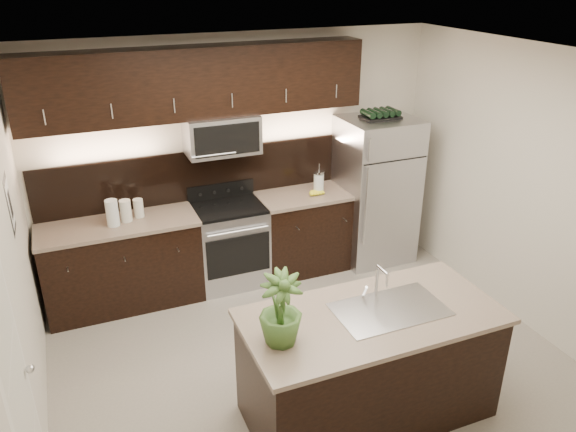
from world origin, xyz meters
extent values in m
plane|color=gray|center=(0.00, 0.00, 0.00)|extent=(4.50, 4.50, 0.00)
cube|color=beige|center=(0.00, 2.00, 1.35)|extent=(4.50, 0.02, 2.70)
cube|color=beige|center=(0.00, -2.00, 1.35)|extent=(4.50, 0.02, 2.70)
cube|color=beige|center=(-2.25, 0.00, 1.35)|extent=(0.02, 4.00, 2.70)
cube|color=beige|center=(2.25, 0.00, 1.35)|extent=(0.02, 4.00, 2.70)
cube|color=white|center=(0.00, 0.00, 2.70)|extent=(4.50, 4.00, 0.02)
cube|color=silver|center=(-2.23, -0.80, 1.01)|extent=(0.04, 0.80, 2.02)
sphere|color=silver|center=(-2.20, -0.48, 1.00)|extent=(0.06, 0.06, 0.06)
cube|color=black|center=(-2.24, 0.75, 1.65)|extent=(0.01, 0.32, 0.46)
cube|color=white|center=(-2.23, 0.75, 1.65)|extent=(0.00, 0.24, 0.36)
cube|color=black|center=(-1.42, 1.69, 0.45)|extent=(1.57, 0.62, 0.90)
cube|color=black|center=(0.71, 1.69, 0.45)|extent=(1.16, 0.62, 0.90)
cube|color=#B2B2B7|center=(-0.25, 1.69, 0.45)|extent=(0.76, 0.62, 0.90)
cube|color=black|center=(-0.25, 1.69, 0.92)|extent=(0.76, 0.60, 0.03)
cube|color=tan|center=(-1.42, 1.69, 0.92)|extent=(1.59, 0.65, 0.04)
cube|color=tan|center=(0.71, 1.69, 0.92)|extent=(1.18, 0.65, 0.04)
cube|color=black|center=(-0.46, 1.99, 1.22)|extent=(3.49, 0.02, 0.56)
cube|color=#B2B2B7|center=(-0.25, 1.80, 1.70)|extent=(0.76, 0.40, 0.40)
cube|color=black|center=(-0.46, 1.83, 2.25)|extent=(3.49, 0.33, 0.70)
cube|color=black|center=(0.15, -0.70, 0.45)|extent=(1.90, 0.90, 0.90)
cube|color=tan|center=(0.15, -0.70, 0.92)|extent=(1.96, 0.96, 0.04)
cube|color=silver|center=(0.30, -0.70, 0.95)|extent=(0.84, 0.50, 0.01)
cylinder|color=silver|center=(0.30, -0.49, 1.06)|extent=(0.03, 0.03, 0.24)
cylinder|color=silver|center=(0.30, -0.56, 1.21)|extent=(0.02, 0.14, 0.02)
cylinder|color=silver|center=(0.30, -0.63, 1.16)|extent=(0.02, 0.02, 0.10)
cube|color=#B2B2B7|center=(1.55, 1.63, 0.87)|extent=(0.84, 0.76, 1.73)
cube|color=black|center=(1.55, 1.63, 1.75)|extent=(0.43, 0.27, 0.03)
cylinder|color=black|center=(1.39, 1.63, 1.80)|extent=(0.07, 0.24, 0.07)
cylinder|color=black|center=(1.47, 1.63, 1.80)|extent=(0.07, 0.24, 0.07)
cylinder|color=black|center=(1.55, 1.63, 1.80)|extent=(0.07, 0.24, 0.07)
cylinder|color=black|center=(1.63, 1.63, 1.80)|extent=(0.07, 0.24, 0.07)
cylinder|color=black|center=(1.71, 1.63, 1.80)|extent=(0.07, 0.24, 0.07)
imported|color=#3B5E25|center=(-0.60, -0.74, 1.21)|extent=(0.33, 0.33, 0.53)
cylinder|color=silver|center=(-1.45, 1.64, 1.08)|extent=(0.12, 0.12, 0.27)
cylinder|color=silver|center=(-1.32, 1.70, 1.05)|extent=(0.11, 0.11, 0.23)
cylinder|color=silver|center=(-1.18, 1.76, 1.04)|extent=(0.10, 0.10, 0.19)
cylinder|color=silver|center=(0.81, 1.64, 1.05)|extent=(0.11, 0.11, 0.23)
cylinder|color=silver|center=(0.81, 1.64, 1.18)|extent=(0.12, 0.12, 0.02)
cylinder|color=silver|center=(0.81, 1.64, 1.24)|extent=(0.01, 0.01, 0.09)
ellipsoid|color=yellow|center=(0.71, 1.61, 0.97)|extent=(0.18, 0.14, 0.06)
camera|label=1|loc=(-1.77, -3.71, 3.34)|focal=35.00mm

